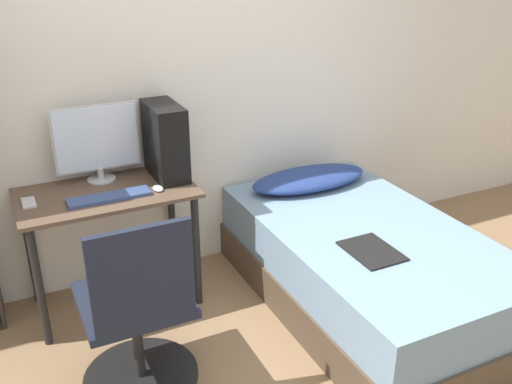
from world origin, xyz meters
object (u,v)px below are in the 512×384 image
object	(u,v)px
keyboard	(109,197)
pc_tower	(165,141)
office_chair	(139,325)
monitor	(97,141)
bed	(365,266)

from	to	relation	value
keyboard	pc_tower	size ratio (longest dim) A/B	1.02
office_chair	keyboard	distance (m)	0.76
pc_tower	office_chair	bearing A→B (deg)	-117.17
monitor	pc_tower	bearing A→B (deg)	-16.21
office_chair	monitor	size ratio (longest dim) A/B	1.97
bed	pc_tower	world-z (taller)	pc_tower
office_chair	pc_tower	size ratio (longest dim) A/B	2.20
office_chair	monitor	world-z (taller)	monitor
bed	monitor	size ratio (longest dim) A/B	3.83
monitor	keyboard	world-z (taller)	monitor
bed	keyboard	world-z (taller)	keyboard
office_chair	bed	distance (m)	1.39
office_chair	bed	xyz separation A→B (m)	(1.38, 0.13, -0.12)
office_chair	bed	world-z (taller)	office_chair
bed	office_chair	bearing A→B (deg)	-174.78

